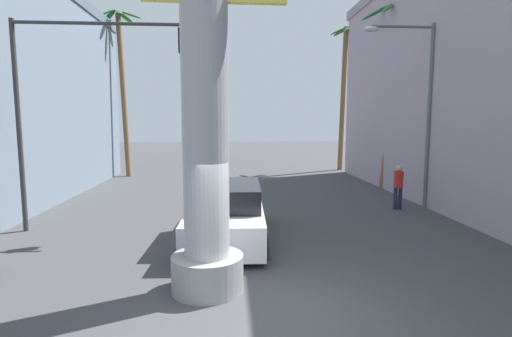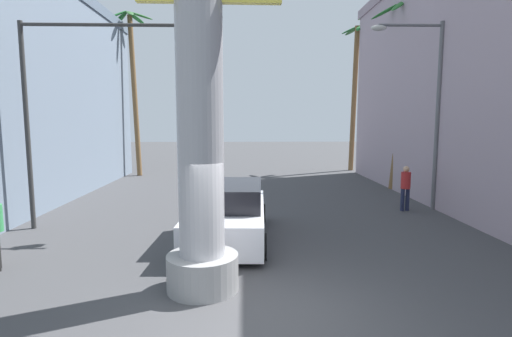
{
  "view_description": "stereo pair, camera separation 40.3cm",
  "coord_description": "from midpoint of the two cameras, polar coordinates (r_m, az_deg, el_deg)",
  "views": [
    {
      "loc": [
        -0.7,
        -6.09,
        3.28
      ],
      "look_at": [
        0.0,
        3.72,
        2.09
      ],
      "focal_mm": 28.0,
      "sensor_mm": 36.0,
      "label": 1
    },
    {
      "loc": [
        -0.3,
        -6.12,
        3.28
      ],
      "look_at": [
        0.0,
        3.72,
        2.09
      ],
      "focal_mm": 28.0,
      "sensor_mm": 36.0,
      "label": 2
    }
  ],
  "objects": [
    {
      "name": "street_lamp",
      "position": [
        15.88,
        21.55,
        9.5
      ],
      "size": [
        2.63,
        0.28,
        6.75
      ],
      "color": "#59595E",
      "rests_on": "ground"
    },
    {
      "name": "palm_tree_mid_right",
      "position": [
        20.18,
        18.63,
        11.97
      ],
      "size": [
        3.24,
        3.33,
        8.86
      ],
      "color": "brown",
      "rests_on": "ground"
    },
    {
      "name": "car_lead",
      "position": [
        11.05,
        -5.29,
        -6.41
      ],
      "size": [
        2.26,
        4.79,
        1.56
      ],
      "color": "black",
      "rests_on": "ground"
    },
    {
      "name": "ground_plane",
      "position": [
        16.44,
        -2.27,
        -4.6
      ],
      "size": [
        90.55,
        90.55,
        0.0
      ],
      "primitive_type": "plane",
      "color": "#424244"
    },
    {
      "name": "neon_sign_pole",
      "position": [
        7.63,
        -8.98,
        17.87
      ],
      "size": [
        2.94,
        1.39,
        10.83
      ],
      "color": "#9E9EA3",
      "rests_on": "ground"
    },
    {
      "name": "palm_tree_far_right",
      "position": [
        26.8,
        12.14,
        11.98
      ],
      "size": [
        2.51,
        2.32,
        9.27
      ],
      "color": "brown",
      "rests_on": "ground"
    },
    {
      "name": "palm_tree_far_left",
      "position": [
        24.88,
        -19.09,
        12.67
      ],
      "size": [
        2.65,
        2.72,
        9.52
      ],
      "color": "brown",
      "rests_on": "ground"
    },
    {
      "name": "pedestrian_mid_right",
      "position": [
        15.51,
        18.97,
        -2.08
      ],
      "size": [
        0.39,
        0.39,
        1.64
      ],
      "color": "#1E233F",
      "rests_on": "ground"
    },
    {
      "name": "traffic_light_mast",
      "position": [
        12.91,
        -24.96,
        10.99
      ],
      "size": [
        5.66,
        0.32,
        6.12
      ],
      "color": "#333333",
      "rests_on": "ground"
    }
  ]
}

